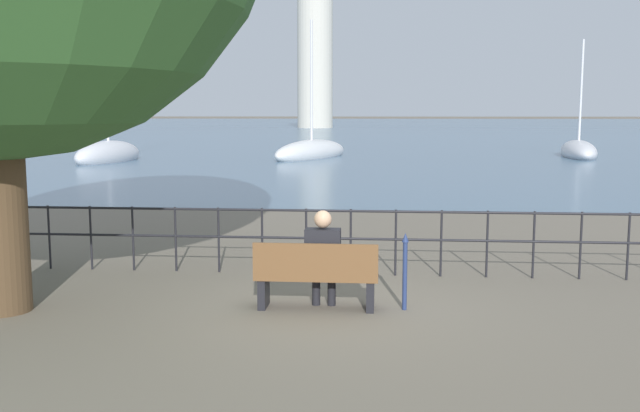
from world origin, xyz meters
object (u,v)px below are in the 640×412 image
park_bench (316,278)px  sailboat_1 (312,152)px  sailboat_2 (109,154)px  closed_umbrella (405,267)px  sailboat_0 (578,152)px  harbor_lighthouse (315,55)px  seated_person_left (323,255)px

park_bench → sailboat_1: (-3.23, 31.50, -0.10)m
sailboat_1 → sailboat_2: size_ratio=0.64×
sailboat_2 → closed_umbrella: bearing=-54.5°
closed_umbrella → sailboat_0: size_ratio=0.13×
park_bench → sailboat_2: 30.53m
sailboat_0 → harbor_lighthouse: bearing=114.0°
park_bench → sailboat_0: (12.25, 33.95, -0.13)m
sailboat_0 → sailboat_1: bearing=-163.2°
closed_umbrella → sailboat_1: size_ratio=0.12×
park_bench → harbor_lighthouse: bearing=95.5°
seated_person_left → sailboat_2: size_ratio=0.10×
seated_person_left → sailboat_0: 36.00m
seated_person_left → sailboat_2: bearing=116.6°
sailboat_0 → sailboat_1: size_ratio=0.92×
seated_person_left → harbor_lighthouse: bearing=95.5°
park_bench → sailboat_0: 36.09m
closed_umbrella → harbor_lighthouse: bearing=96.1°
closed_umbrella → sailboat_1: 31.72m
seated_person_left → sailboat_0: size_ratio=0.17×
seated_person_left → sailboat_1: bearing=96.0°
closed_umbrella → sailboat_0: 35.63m
seated_person_left → sailboat_0: sailboat_0 is taller
sailboat_0 → sailboat_2: 26.64m
sailboat_0 → seated_person_left: bearing=-102.0°
seated_person_left → sailboat_2: 30.50m
park_bench → harbor_lighthouse: size_ratio=0.06×
park_bench → closed_umbrella: (1.15, 0.09, 0.14)m
closed_umbrella → harbor_lighthouse: (-12.02, 113.33, 11.69)m
park_bench → sailboat_0: sailboat_0 is taller
sailboat_0 → harbor_lighthouse: size_ratio=0.29×
sailboat_0 → harbor_lighthouse: harbor_lighthouse is taller
sailboat_0 → sailboat_2: sailboat_2 is taller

